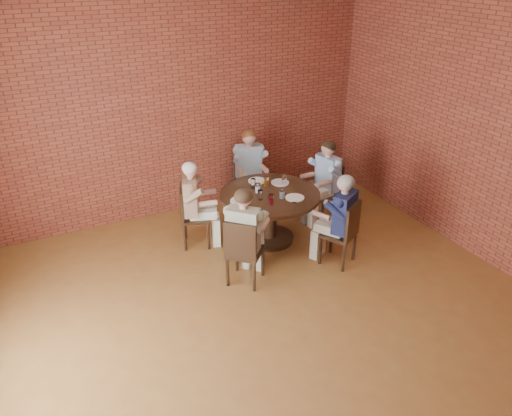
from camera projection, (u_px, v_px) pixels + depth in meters
name	position (u px, v px, depth m)	size (l,w,h in m)	color
floor	(282.00, 342.00, 5.38)	(7.00, 7.00, 0.00)	brown
ceiling	(293.00, 3.00, 3.82)	(7.00, 7.00, 0.00)	white
wall_back	(168.00, 107.00, 7.38)	(7.00, 7.00, 0.00)	brown
dining_table	(270.00, 207.00, 7.05)	(1.41, 1.41, 0.75)	#341E11
chair_a	(328.00, 189.00, 7.66)	(0.46, 0.46, 0.91)	#341E11
diner_a	(324.00, 182.00, 7.56)	(0.50, 0.61, 1.28)	#4771BA
chair_b	(248.00, 177.00, 8.05)	(0.48, 0.48, 0.92)	#341E11
diner_b	(250.00, 171.00, 7.91)	(0.51, 0.63, 1.30)	#8DA4B4
chair_c	(190.00, 214.00, 6.96)	(0.50, 0.50, 0.90)	#341E11
diner_c	(195.00, 205.00, 6.90)	(0.48, 0.59, 1.26)	brown
chair_d	(243.00, 250.00, 6.09)	(0.58, 0.58, 0.92)	#341E11
diner_d	(245.00, 236.00, 6.09)	(0.51, 0.63, 1.30)	tan
chair_e	(344.00, 231.00, 6.52)	(0.54, 0.54, 0.91)	#341E11
diner_e	(340.00, 220.00, 6.49)	(0.49, 0.61, 1.28)	#161B3E
plate_a	(280.00, 182.00, 7.26)	(0.26, 0.26, 0.01)	white
plate_b	(257.00, 181.00, 7.31)	(0.26, 0.26, 0.01)	white
plate_c	(240.00, 201.00, 6.73)	(0.26, 0.26, 0.01)	white
plate_d	(295.00, 198.00, 6.81)	(0.26, 0.26, 0.01)	white
glass_a	(284.00, 180.00, 7.18)	(0.07, 0.07, 0.14)	white
glass_b	(266.00, 181.00, 7.14)	(0.07, 0.07, 0.14)	white
glass_c	(253.00, 183.00, 7.08)	(0.07, 0.07, 0.14)	white
glass_d	(258.00, 188.00, 6.94)	(0.07, 0.07, 0.14)	white
glass_e	(260.00, 195.00, 6.74)	(0.07, 0.07, 0.14)	white
glass_f	(271.00, 199.00, 6.62)	(0.07, 0.07, 0.14)	white
glass_g	(282.00, 194.00, 6.78)	(0.07, 0.07, 0.14)	white
smartphone	(293.00, 200.00, 6.75)	(0.07, 0.14, 0.01)	black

